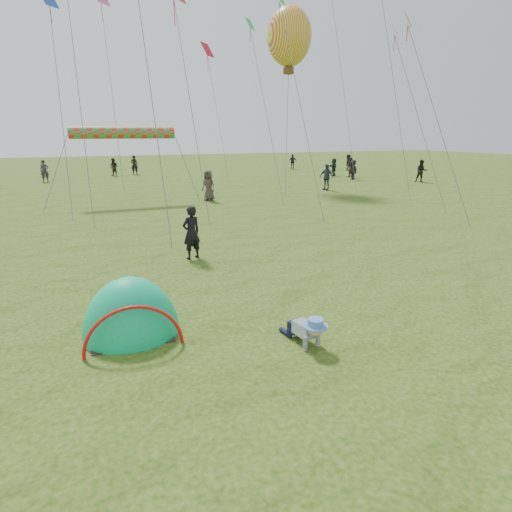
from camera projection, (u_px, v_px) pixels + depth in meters
name	position (u px, v px, depth m)	size (l,w,h in m)	color
ground	(306.00, 333.00, 7.81)	(140.00, 140.00, 0.00)	#1A3906
crawling_toddler	(307.00, 329.00, 7.31)	(0.57, 0.81, 0.62)	black
popup_tent	(133.00, 334.00, 7.76)	(1.81, 1.49, 2.34)	#05A06E
standing_adult	(191.00, 233.00, 12.23)	(0.60, 0.40, 1.65)	black
crowd_person_0	(45.00, 171.00, 31.94)	(0.64, 0.42, 1.74)	#2A2C34
crowd_person_1	(114.00, 167.00, 36.25)	(0.79, 0.61, 1.62)	black
crowd_person_2	(326.00, 177.00, 27.31)	(1.04, 0.43, 1.77)	#313E4A
crowd_person_3	(353.00, 170.00, 33.52)	(1.06, 0.61, 1.64)	black
crowd_person_4	(209.00, 186.00, 22.99)	(0.85, 0.55, 1.73)	#3A332A
crowd_person_5	(334.00, 167.00, 36.51)	(1.47, 0.47, 1.58)	black
crowd_person_6	(134.00, 165.00, 37.86)	(0.65, 0.43, 1.78)	black
crowd_person_7	(350.00, 167.00, 35.20)	(0.85, 0.66, 1.74)	#372A23
crowd_person_8	(293.00, 162.00, 43.43)	(0.93, 0.39, 1.58)	black
crowd_person_11	(348.00, 162.00, 41.93)	(1.55, 0.49, 1.67)	black
crowd_person_13	(421.00, 171.00, 31.75)	(0.86, 0.67, 1.77)	black
balloon_kite	(289.00, 40.00, 27.17)	(3.03, 3.03, 4.24)	#D8F82F
rainbow_tube_kite	(123.00, 133.00, 21.76)	(0.64, 0.64, 5.51)	red
diamond_kite_0	(207.00, 50.00, 31.91)	(1.26, 1.26, 0.00)	red
diamond_kite_1	(408.00, 20.00, 18.40)	(0.71, 0.71, 0.00)	red
diamond_kite_6	(395.00, 31.00, 21.40)	(0.79, 0.79, 0.00)	#D7294D
diamond_kite_9	(250.00, 24.00, 23.31)	(0.75, 0.75, 0.00)	#2EAE62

